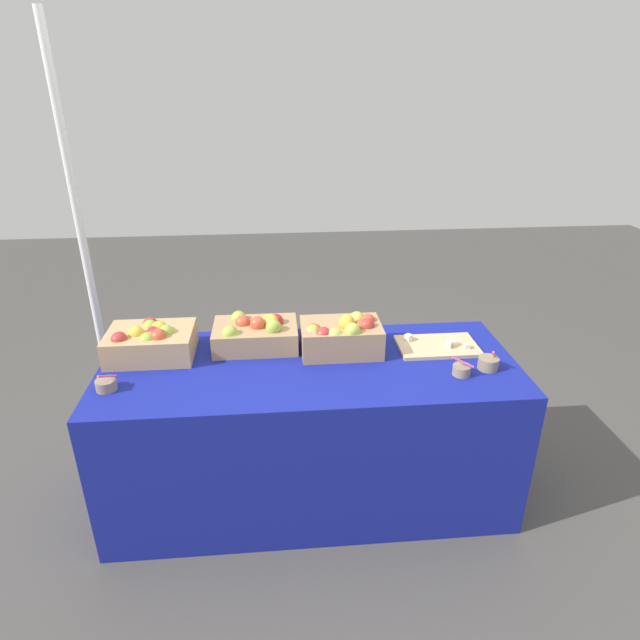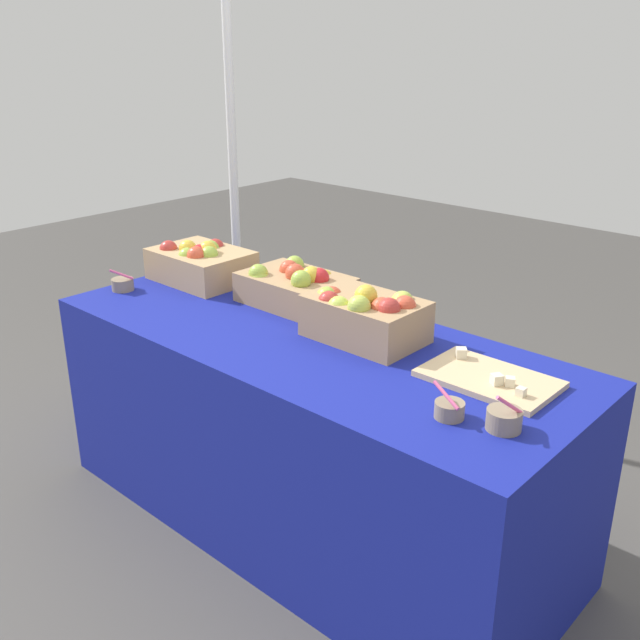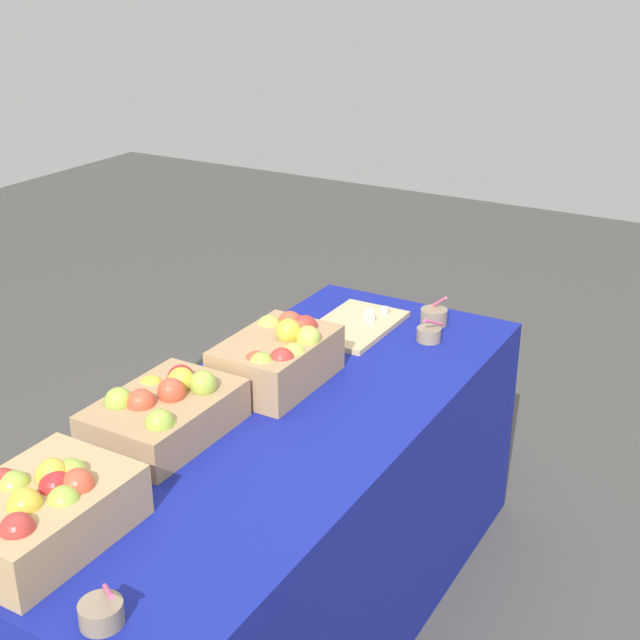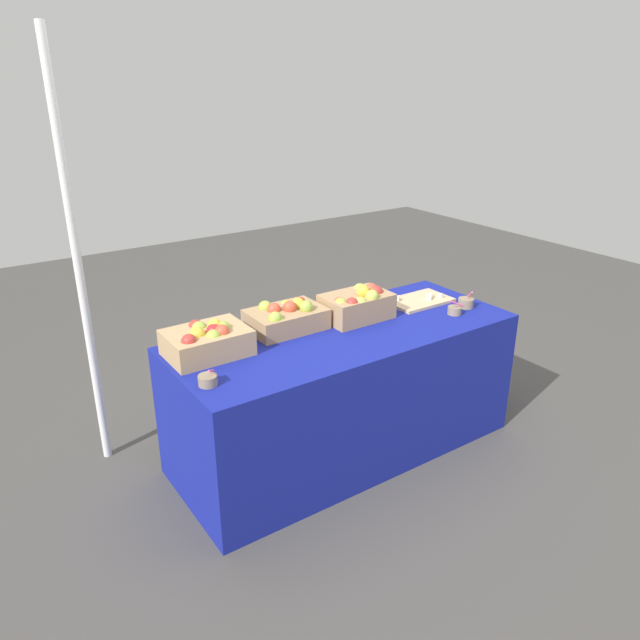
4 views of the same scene
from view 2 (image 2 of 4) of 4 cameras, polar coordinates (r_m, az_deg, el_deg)
name	(u,v)px [view 2 (image 2 of 4)]	position (r m, az deg, el deg)	size (l,w,h in m)	color
ground_plane	(309,519)	(2.79, -0.87, -15.39)	(10.00, 10.00, 0.00)	#474442
table	(308,432)	(2.59, -0.92, -8.81)	(1.90, 0.76, 0.74)	navy
apple_crate_left	(201,263)	(3.00, -9.38, 4.49)	(0.39, 0.29, 0.17)	tan
apple_crate_middle	(295,286)	(2.69, -1.95, 2.68)	(0.40, 0.27, 0.16)	tan
apple_crate_right	(365,315)	(2.37, 3.54, 0.39)	(0.38, 0.25, 0.20)	tan
cutting_board_front	(489,378)	(2.16, 13.17, -4.51)	(0.38, 0.24, 0.05)	#D1B284
sample_bowl_near	(449,409)	(1.94, 10.15, -6.94)	(0.10, 0.08, 0.09)	gray
sample_bowl_mid	(123,284)	(2.96, -15.28, 2.74)	(0.09, 0.09, 0.09)	gray
sample_bowl_far	(504,419)	(1.91, 14.30, -7.59)	(0.09, 0.09, 0.11)	gray
tent_pole	(233,161)	(3.60, -6.89, 12.30)	(0.04, 0.04, 2.23)	white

